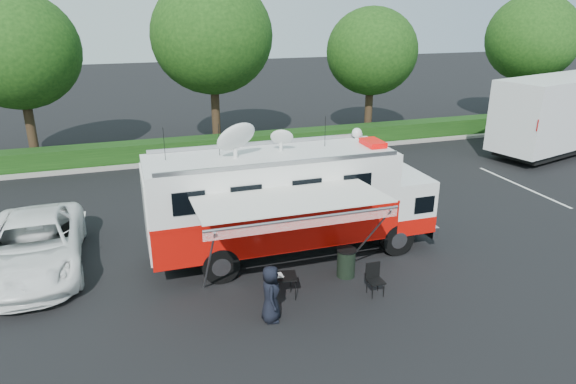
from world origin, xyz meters
name	(u,v)px	position (x,y,z in m)	size (l,w,h in m)	color
ground_plane	(293,253)	(0.00, 0.00, 0.00)	(120.00, 120.00, 0.00)	black
back_border	(235,55)	(1.14, 12.90, 5.00)	(60.00, 6.14, 8.87)	#9E998E
stall_lines	(254,219)	(-0.50, 3.00, 0.00)	(24.12, 5.50, 0.01)	silver
command_truck	(291,200)	(-0.08, 0.00, 1.82)	(8.85, 2.44, 4.25)	black
awning	(292,204)	(-0.87, -2.53, 2.74)	(4.83, 2.51, 2.92)	silver
white_suv	(39,269)	(-7.56, 1.33, 0.00)	(2.61, 5.67, 1.57)	white
person	(271,320)	(-1.68, -3.32, 0.00)	(0.74, 0.48, 1.51)	black
folding_table	(281,277)	(-1.14, -2.44, 0.64)	(0.91, 0.72, 0.69)	black
folding_chair	(374,276)	(1.34, -2.95, 0.52)	(0.42, 0.44, 0.89)	black
trash_bin	(346,263)	(1.01, -1.85, 0.43)	(0.57, 0.57, 0.85)	black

